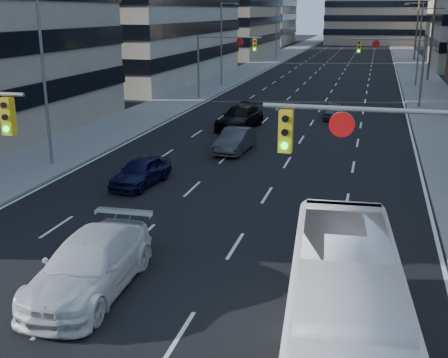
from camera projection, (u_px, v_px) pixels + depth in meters
road_surface at (351, 48)px, 129.72m from camera, size 18.00×300.00×0.02m
sidewalk_left at (301, 46)px, 132.57m from camera, size 5.00×300.00×0.15m
sidewalk_right at (403, 48)px, 126.84m from camera, size 5.00×300.00×0.15m
office_left_far at (215, 12)px, 105.65m from camera, size 20.00×30.00×16.00m
bg_block_left at (243, 3)px, 143.07m from camera, size 24.00×24.00×20.00m
signal_near_right at (420, 171)px, 13.78m from camera, size 6.59×0.33×6.00m
signal_far_left at (222, 54)px, 51.78m from camera, size 6.09×0.33×6.00m
signal_far_right at (395, 57)px, 47.95m from camera, size 6.09×0.33×6.00m
utility_pole_midblock at (432, 32)px, 65.83m from camera, size 2.20×0.28×11.00m
utility_pole_distant at (417, 26)px, 93.58m from camera, size 2.20×0.28×11.00m
streetlight_left_near at (46, 72)px, 29.10m from camera, size 2.03×0.22×9.00m
streetlight_left_mid at (223, 40)px, 61.48m from camera, size 2.03×0.22×9.00m
streetlight_left_far at (277, 30)px, 93.85m from camera, size 2.03×0.22×9.00m
streetlight_right_far at (418, 40)px, 60.95m from camera, size 2.03×0.22×9.00m
white_van at (90, 265)px, 16.72m from camera, size 2.60×5.91×1.69m
transit_bus at (345, 329)px, 12.17m from camera, size 3.41×10.83×2.97m
sedan_blue at (141, 171)px, 27.03m from camera, size 2.04×4.19×1.38m
sedan_grey_center at (235, 140)px, 33.45m from camera, size 1.79×4.37×1.41m
sedan_black_far at (240, 117)px, 40.20m from camera, size 2.93×5.69×1.58m
sedan_grey_right at (334, 110)px, 43.90m from camera, size 1.88×4.06×1.35m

